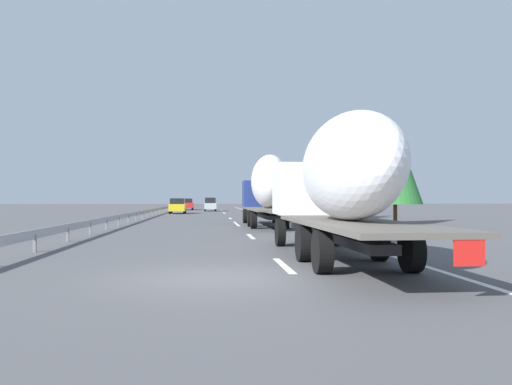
{
  "coord_description": "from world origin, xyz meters",
  "views": [
    {
      "loc": [
        -11.76,
        0.22,
        1.79
      ],
      "look_at": [
        18.24,
        -2.56,
        2.15
      ],
      "focal_mm": 36.4,
      "sensor_mm": 36.0,
      "label": 1
    }
  ],
  "objects_px": {
    "car_yellow_coupe": "(178,206)",
    "car_red_compact": "(187,204)",
    "truck_trailing": "(338,179)",
    "truck_lead": "(267,187)",
    "road_sign": "(279,194)",
    "car_silver_hatch": "(210,204)"
  },
  "relations": [
    {
      "from": "car_red_compact",
      "to": "car_silver_hatch",
      "type": "height_order",
      "value": "car_silver_hatch"
    },
    {
      "from": "car_silver_hatch",
      "to": "road_sign",
      "type": "height_order",
      "value": "road_sign"
    },
    {
      "from": "car_silver_hatch",
      "to": "truck_trailing",
      "type": "bearing_deg",
      "value": -176.69
    },
    {
      "from": "car_red_compact",
      "to": "car_yellow_coupe",
      "type": "bearing_deg",
      "value": 179.16
    },
    {
      "from": "truck_lead",
      "to": "car_yellow_coupe",
      "type": "distance_m",
      "value": 30.41
    },
    {
      "from": "car_yellow_coupe",
      "to": "car_silver_hatch",
      "type": "relative_size",
      "value": 1.03
    },
    {
      "from": "truck_lead",
      "to": "car_yellow_coupe",
      "type": "xyz_separation_m",
      "value": [
        29.45,
        7.44,
        -1.6
      ]
    },
    {
      "from": "truck_lead",
      "to": "truck_trailing",
      "type": "height_order",
      "value": "truck_lead"
    },
    {
      "from": "car_yellow_coupe",
      "to": "car_silver_hatch",
      "type": "bearing_deg",
      "value": -17.73
    },
    {
      "from": "car_yellow_coupe",
      "to": "road_sign",
      "type": "bearing_deg",
      "value": -140.38
    },
    {
      "from": "truck_lead",
      "to": "car_yellow_coupe",
      "type": "height_order",
      "value": "truck_lead"
    },
    {
      "from": "car_yellow_coupe",
      "to": "truck_lead",
      "type": "bearing_deg",
      "value": -165.81
    },
    {
      "from": "road_sign",
      "to": "car_yellow_coupe",
      "type": "bearing_deg",
      "value": 39.62
    },
    {
      "from": "car_silver_hatch",
      "to": "road_sign",
      "type": "distance_m",
      "value": 25.99
    },
    {
      "from": "car_yellow_coupe",
      "to": "road_sign",
      "type": "height_order",
      "value": "road_sign"
    },
    {
      "from": "truck_trailing",
      "to": "truck_lead",
      "type": "bearing_deg",
      "value": 0.0
    },
    {
      "from": "car_red_compact",
      "to": "truck_trailing",
      "type": "bearing_deg",
      "value": -174.07
    },
    {
      "from": "car_red_compact",
      "to": "road_sign",
      "type": "relative_size",
      "value": 1.45
    },
    {
      "from": "road_sign",
      "to": "truck_trailing",
      "type": "bearing_deg",
      "value": 174.95
    },
    {
      "from": "car_yellow_coupe",
      "to": "car_red_compact",
      "type": "height_order",
      "value": "car_yellow_coupe"
    },
    {
      "from": "truck_trailing",
      "to": "road_sign",
      "type": "height_order",
      "value": "truck_trailing"
    },
    {
      "from": "truck_lead",
      "to": "car_red_compact",
      "type": "height_order",
      "value": "truck_lead"
    }
  ]
}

